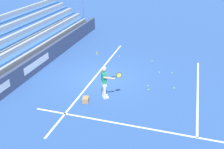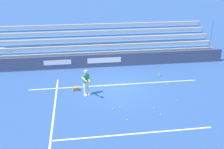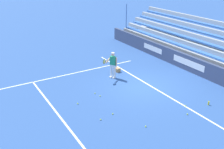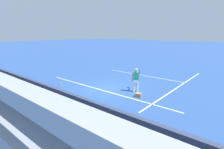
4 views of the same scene
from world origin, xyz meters
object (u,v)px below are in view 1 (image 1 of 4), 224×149
(tennis_ball_near_player, at_px, (119,56))
(water_bottle, at_px, (97,53))
(ball_box_cardboard, at_px, (86,100))
(tennis_ball_far_left, at_px, (172,73))
(tennis_ball_toward_net, at_px, (148,86))
(tennis_ball_far_right, at_px, (110,59))
(tennis_player, at_px, (105,82))
(tennis_ball_on_baseline, at_px, (152,61))
(tennis_ball_by_box, at_px, (159,72))
(tennis_ball_midcourt, at_px, (174,88))
(tennis_ball_stray_back, at_px, (148,90))

(tennis_ball_near_player, bearing_deg, water_bottle, -86.06)
(ball_box_cardboard, xyz_separation_m, tennis_ball_far_left, (-4.72, 3.89, -0.10))
(tennis_ball_toward_net, xyz_separation_m, tennis_ball_near_player, (-3.93, -2.78, 0.00))
(tennis_ball_far_right, height_order, tennis_ball_near_player, same)
(tennis_player, relative_size, tennis_ball_on_baseline, 25.98)
(tennis_ball_by_box, relative_size, water_bottle, 0.30)
(tennis_ball_by_box, relative_size, tennis_ball_far_left, 1.00)
(tennis_ball_far_left, bearing_deg, tennis_ball_toward_net, -28.14)
(tennis_ball_toward_net, height_order, water_bottle, water_bottle)
(tennis_ball_far_right, xyz_separation_m, tennis_ball_near_player, (-0.65, 0.54, 0.00))
(tennis_ball_midcourt, bearing_deg, tennis_ball_near_player, -131.93)
(tennis_ball_on_baseline, bearing_deg, tennis_ball_far_right, -82.04)
(tennis_ball_far_left, distance_m, tennis_ball_midcourt, 2.01)
(ball_box_cardboard, relative_size, water_bottle, 1.82)
(tennis_player, relative_size, tennis_ball_by_box, 25.98)
(tennis_ball_on_baseline, xyz_separation_m, tennis_ball_far_right, (0.41, -2.96, 0.00))
(tennis_ball_far_left, xyz_separation_m, tennis_ball_midcourt, (1.98, 0.30, 0.00))
(tennis_ball_near_player, distance_m, tennis_ball_far_left, 4.31)
(tennis_player, bearing_deg, tennis_ball_near_player, -172.06)
(tennis_ball_midcourt, distance_m, water_bottle, 6.94)
(tennis_ball_toward_net, bearing_deg, tennis_ball_near_player, -144.75)
(tennis_ball_on_baseline, relative_size, tennis_ball_far_left, 1.00)
(ball_box_cardboard, bearing_deg, tennis_ball_toward_net, 133.24)
(tennis_ball_toward_net, xyz_separation_m, tennis_ball_far_right, (-3.28, -3.31, 0.00))
(tennis_ball_on_baseline, bearing_deg, water_bottle, -91.66)
(tennis_ball_on_baseline, bearing_deg, tennis_ball_near_player, -95.51)
(tennis_ball_toward_net, relative_size, tennis_ball_far_left, 1.00)
(ball_box_cardboard, distance_m, tennis_ball_stray_back, 3.58)
(tennis_ball_far_right, height_order, tennis_ball_midcourt, same)
(tennis_ball_toward_net, distance_m, tennis_ball_by_box, 2.02)
(tennis_ball_stray_back, distance_m, tennis_ball_midcourt, 1.46)
(tennis_ball_midcourt, height_order, water_bottle, water_bottle)
(tennis_ball_far_left, bearing_deg, water_bottle, -106.77)
(tennis_ball_on_baseline, relative_size, tennis_ball_toward_net, 1.00)
(water_bottle, bearing_deg, ball_box_cardboard, 14.84)
(tennis_ball_on_baseline, xyz_separation_m, tennis_ball_by_box, (1.71, 0.73, 0.00))
(tennis_ball_far_right, bearing_deg, tennis_ball_near_player, 140.39)
(tennis_player, xyz_separation_m, tennis_ball_on_baseline, (-5.57, 1.61, -0.86))
(tennis_player, bearing_deg, tennis_ball_far_left, 142.22)
(ball_box_cardboard, height_order, tennis_ball_on_baseline, ball_box_cardboard)
(tennis_player, height_order, tennis_ball_far_left, tennis_player)
(ball_box_cardboard, relative_size, tennis_ball_on_baseline, 6.06)
(ball_box_cardboard, xyz_separation_m, tennis_ball_stray_back, (-2.15, 2.85, -0.10))
(tennis_ball_on_baseline, distance_m, tennis_ball_near_player, 2.43)
(tennis_ball_toward_net, xyz_separation_m, tennis_ball_by_box, (-1.99, 0.38, 0.00))
(tennis_ball_on_baseline, height_order, tennis_ball_near_player, same)
(tennis_player, xyz_separation_m, tennis_ball_midcourt, (-2.02, 3.40, -0.86))
(ball_box_cardboard, distance_m, water_bottle, 6.62)
(tennis_ball_far_right, bearing_deg, water_bottle, -115.04)
(tennis_ball_far_left, bearing_deg, tennis_ball_near_player, -114.69)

